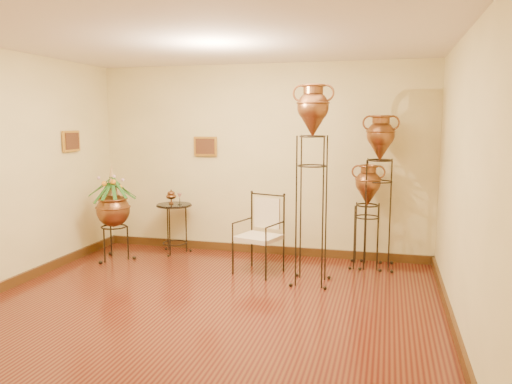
% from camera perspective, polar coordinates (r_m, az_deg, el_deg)
% --- Properties ---
extents(ground, '(5.00, 5.00, 0.00)m').
position_cam_1_polar(ground, '(5.36, -6.34, -13.55)').
color(ground, '#5E2C16').
rests_on(ground, ground).
extents(room_shell, '(5.02, 5.02, 2.81)m').
position_cam_1_polar(room_shell, '(5.00, -6.68, 5.29)').
color(room_shell, '#F7E99F').
rests_on(room_shell, ground).
extents(amphora_tall, '(0.56, 0.56, 2.43)m').
position_cam_1_polar(amphora_tall, '(6.01, 6.40, 1.04)').
color(amphora_tall, black).
rests_on(amphora_tall, ground).
extents(amphora_mid, '(0.56, 0.56, 2.08)m').
position_cam_1_polar(amphora_mid, '(6.85, 13.84, 0.11)').
color(amphora_mid, black).
rests_on(amphora_mid, ground).
extents(amphora_short, '(0.50, 0.50, 1.42)m').
position_cam_1_polar(amphora_short, '(6.91, 12.57, -2.65)').
color(amphora_short, black).
rests_on(amphora_short, ground).
extents(planter_urn, '(0.96, 0.96, 1.39)m').
position_cam_1_polar(planter_urn, '(7.38, -16.03, -1.56)').
color(planter_urn, black).
rests_on(planter_urn, ground).
extents(armchair, '(0.71, 0.68, 1.03)m').
position_cam_1_polar(armchair, '(6.51, 0.28, -4.86)').
color(armchair, black).
rests_on(armchair, ground).
extents(side_table, '(0.67, 0.67, 0.94)m').
position_cam_1_polar(side_table, '(7.62, -9.30, -4.02)').
color(side_table, black).
rests_on(side_table, ground).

